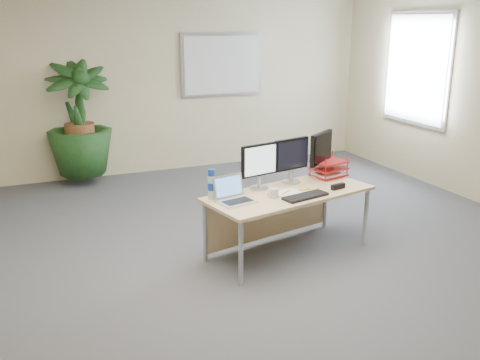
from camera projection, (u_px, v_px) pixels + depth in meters
name	position (u px, v px, depth m)	size (l,w,h in m)	color
floor	(256.00, 288.00, 4.58)	(8.00, 8.00, 0.00)	#434348
back_wall	(144.00, 81.00, 7.72)	(7.00, 0.04, 2.70)	#C5B98B
whiteboard	(222.00, 65.00, 8.08)	(1.30, 0.04, 0.95)	#BBBBC0
window	(416.00, 69.00, 7.44)	(0.04, 1.30, 1.55)	#BBBBC0
desk	(283.00, 202.00, 5.20)	(1.75, 1.02, 0.63)	tan
floor_plant	(80.00, 131.00, 7.27)	(0.84, 0.84, 1.50)	#173C15
monitor_left	(259.00, 163.00, 5.12)	(0.40, 0.18, 0.44)	#A5A5A9
monitor_right	(291.00, 158.00, 5.32)	(0.40, 0.18, 0.45)	#A5A5A9
monitor_dark	(321.00, 152.00, 5.51)	(0.38, 0.27, 0.47)	#A5A5A9
laptop	(233.00, 195.00, 4.83)	(0.36, 0.33, 0.22)	silver
keyboard	(305.00, 196.00, 4.94)	(0.45, 0.15, 0.03)	black
coffee_mug	(274.00, 193.00, 4.92)	(0.12, 0.08, 0.09)	silver
spiral_notebook	(287.00, 192.00, 5.07)	(0.25, 0.19, 0.01)	silver
orange_pen	(286.00, 192.00, 5.05)	(0.01, 0.01, 0.15)	orange
yellow_highlighter	(304.00, 189.00, 5.16)	(0.02, 0.02, 0.12)	yellow
water_bottle	(212.00, 185.00, 4.86)	(0.07, 0.07, 0.28)	silver
letter_tray	(329.00, 170.00, 5.59)	(0.39, 0.33, 0.16)	#A71414
stapler	(338.00, 186.00, 5.18)	(0.16, 0.04, 0.05)	black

